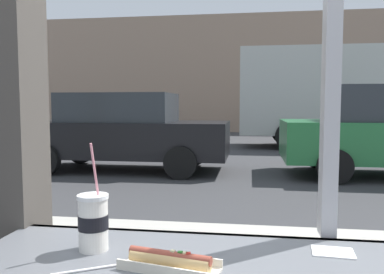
% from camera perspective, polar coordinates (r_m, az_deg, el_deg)
% --- Properties ---
extents(ground_plane, '(60.00, 60.00, 0.00)m').
position_cam_1_polar(ground_plane, '(9.39, 9.89, -4.10)').
color(ground_plane, '#38383A').
extents(building_facade_far, '(28.00, 1.20, 6.11)m').
position_cam_1_polar(building_facade_far, '(21.42, 9.15, 8.95)').
color(building_facade_far, gray).
rests_on(building_facade_far, ground).
extents(soda_cup_right, '(0.09, 0.09, 0.33)m').
position_cam_1_polar(soda_cup_right, '(1.25, -14.04, -11.71)').
color(soda_cup_right, silver).
rests_on(soda_cup_right, window_counter).
extents(hotdog_tray_far, '(0.28, 0.15, 0.05)m').
position_cam_1_polar(hotdog_tray_far, '(1.10, -3.24, -17.44)').
color(hotdog_tray_far, beige).
rests_on(hotdog_tray_far, window_counter).
extents(loose_straw, '(0.17, 0.10, 0.01)m').
position_cam_1_polar(loose_straw, '(1.13, -14.75, -17.96)').
color(loose_straw, white).
rests_on(loose_straw, window_counter).
extents(napkin_wrapper, '(0.13, 0.10, 0.00)m').
position_cam_1_polar(napkin_wrapper, '(1.29, 19.64, -15.35)').
color(napkin_wrapper, white).
rests_on(napkin_wrapper, window_counter).
extents(parked_car_black, '(4.47, 1.92, 1.66)m').
position_cam_1_polar(parked_car_black, '(8.66, -9.91, 0.84)').
color(parked_car_black, black).
rests_on(parked_car_black, ground).
extents(box_truck, '(6.52, 2.44, 3.25)m').
position_cam_1_polar(box_truck, '(13.91, 19.75, 5.65)').
color(box_truck, beige).
rests_on(box_truck, ground).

